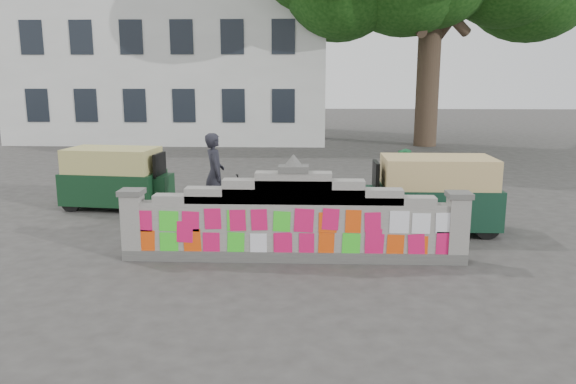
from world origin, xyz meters
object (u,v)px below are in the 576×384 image
at_px(pedestrian, 403,185).
at_px(rickshaw_right, 433,193).
at_px(cyclist_bike, 216,200).
at_px(cyclist_rider, 215,184).
at_px(rickshaw_left, 116,177).

distance_m(pedestrian, rickshaw_right, 1.15).
height_order(cyclist_bike, cyclist_rider, cyclist_rider).
distance_m(cyclist_rider, pedestrian, 4.48).
relative_size(pedestrian, rickshaw_right, 0.56).
relative_size(pedestrian, rickshaw_left, 0.58).
bearing_deg(cyclist_bike, pedestrian, -99.85).
bearing_deg(rickshaw_right, cyclist_rider, -5.66).
xyz_separation_m(cyclist_rider, rickshaw_right, (4.92, -0.50, -0.07)).
bearing_deg(rickshaw_right, cyclist_bike, -5.66).
distance_m(rickshaw_left, rickshaw_right, 7.99).
bearing_deg(rickshaw_left, rickshaw_right, -7.42).
relative_size(cyclist_rider, rickshaw_left, 0.64).
bearing_deg(cyclist_bike, rickshaw_left, 46.60).
distance_m(cyclist_rider, rickshaw_right, 4.95).
xyz_separation_m(pedestrian, rickshaw_left, (-7.27, 0.87, -0.03)).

